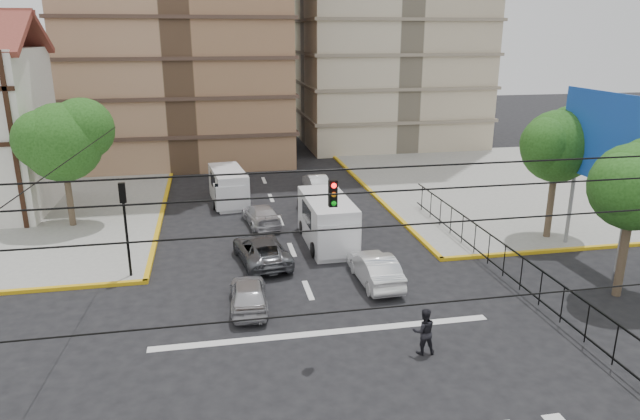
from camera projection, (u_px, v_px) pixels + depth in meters
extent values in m
plane|color=black|center=(332.00, 349.00, 20.39)|extent=(160.00, 160.00, 0.00)
cube|color=gray|center=(537.00, 183.00, 42.74)|extent=(26.00, 26.00, 0.15)
cube|color=silver|center=(325.00, 333.00, 21.52)|extent=(13.00, 0.40, 0.01)
cylinder|color=slate|center=(623.00, 231.00, 26.13)|extent=(0.20, 0.20, 4.00)
cylinder|color=slate|center=(570.00, 206.00, 29.88)|extent=(0.20, 0.20, 4.00)
cube|color=silver|center=(607.00, 137.00, 26.82)|extent=(0.25, 6.00, 4.00)
cube|color=blue|center=(603.00, 137.00, 26.78)|extent=(0.08, 6.20, 4.20)
cylinder|color=#473828|center=(624.00, 250.00, 24.00)|extent=(0.36, 0.36, 4.20)
sphere|color=#1D4513|center=(634.00, 187.00, 23.18)|extent=(3.60, 3.60, 3.60)
sphere|color=#1D4513|center=(624.00, 185.00, 22.72)|extent=(2.70, 2.70, 2.70)
cylinder|color=#473828|center=(551.00, 200.00, 30.70)|extent=(0.36, 0.36, 4.48)
sphere|color=#1D4513|center=(558.00, 146.00, 29.84)|extent=(3.80, 3.80, 3.80)
sphere|color=#1D4513|center=(572.00, 134.00, 30.12)|extent=(3.04, 3.04, 3.04)
sphere|color=#1D4513|center=(548.00, 144.00, 29.36)|extent=(2.85, 2.85, 2.85)
cylinder|color=#473828|center=(69.00, 193.00, 32.60)|extent=(0.36, 0.36, 4.20)
sphere|color=#1D4513|center=(62.00, 142.00, 31.74)|extent=(4.40, 4.40, 4.40)
sphere|color=#1D4513|center=(83.00, 129.00, 32.03)|extent=(3.52, 3.52, 3.52)
sphere|color=#1D4513|center=(43.00, 140.00, 31.23)|extent=(3.30, 3.30, 3.30)
cylinder|color=black|center=(127.00, 240.00, 25.73)|extent=(0.12, 0.12, 3.50)
cube|color=black|center=(122.00, 193.00, 25.08)|extent=(0.28, 0.22, 0.90)
sphere|color=#FF0C0C|center=(122.00, 186.00, 24.99)|extent=(0.17, 0.17, 0.17)
cube|color=black|center=(333.00, 193.00, 18.67)|extent=(0.28, 0.22, 0.90)
cylinder|color=black|center=(440.00, 303.00, 10.10)|extent=(18.00, 0.03, 0.03)
cube|color=silver|center=(327.00, 221.00, 30.31)|extent=(2.30, 5.56, 2.54)
cube|color=silver|center=(336.00, 238.00, 28.29)|extent=(2.12, 1.36, 1.77)
cube|color=black|center=(338.00, 229.00, 27.75)|extent=(2.04, 0.14, 0.99)
cylinder|color=black|center=(314.00, 250.00, 28.72)|extent=(0.25, 0.77, 0.77)
cylinder|color=black|center=(354.00, 247.00, 29.10)|extent=(0.25, 0.77, 0.77)
cylinder|color=black|center=(303.00, 227.00, 32.04)|extent=(0.25, 0.77, 0.77)
cylinder|color=black|center=(339.00, 225.00, 32.42)|extent=(0.25, 0.77, 0.77)
cube|color=silver|center=(228.00, 186.00, 37.75)|extent=(2.53, 5.09, 2.25)
cube|color=silver|center=(230.00, 196.00, 35.96)|extent=(1.98, 1.39, 1.56)
cube|color=black|center=(230.00, 190.00, 35.48)|extent=(1.81, 0.32, 0.88)
cylinder|color=black|center=(215.00, 205.00, 36.35)|extent=(0.25, 0.68, 0.68)
cylinder|color=black|center=(244.00, 203.00, 36.68)|extent=(0.25, 0.68, 0.68)
cylinder|color=black|center=(214.00, 192.00, 39.28)|extent=(0.25, 0.68, 0.68)
cylinder|color=black|center=(242.00, 191.00, 39.61)|extent=(0.25, 0.68, 0.68)
imported|color=#B0B0B5|center=(249.00, 294.00, 23.29)|extent=(1.66, 3.82, 1.28)
imported|color=white|center=(375.00, 268.00, 25.62)|extent=(1.63, 4.30, 1.40)
imported|color=#55575C|center=(261.00, 250.00, 27.92)|extent=(2.84, 5.02, 1.32)
imported|color=silver|center=(261.00, 215.00, 33.48)|extent=(2.27, 4.40, 1.22)
imported|color=#252527|center=(312.00, 203.00, 35.49)|extent=(2.03, 4.27, 1.41)
imported|color=silver|center=(316.00, 183.00, 40.70)|extent=(1.45, 3.81, 1.24)
imported|color=black|center=(424.00, 331.00, 19.92)|extent=(0.88, 0.72, 1.71)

